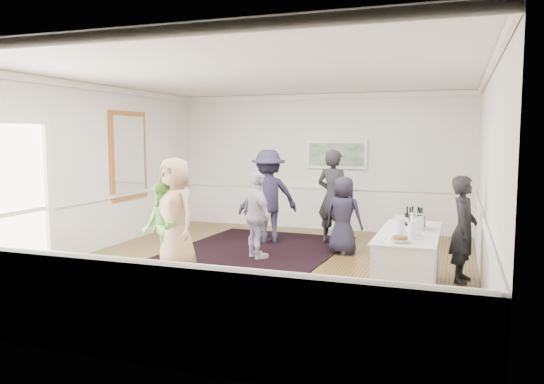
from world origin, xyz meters
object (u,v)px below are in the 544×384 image
(guest_lilac, at_px, (257,215))
(ice_bucket, at_px, (417,222))
(guest_tan, at_px, (175,215))
(guest_green, at_px, (161,227))
(guest_navy, at_px, (343,215))
(bartender, at_px, (464,229))
(guest_dark_a, at_px, (268,196))
(nut_bowl, at_px, (400,239))
(guest_dark_b, at_px, (333,197))
(serving_table, at_px, (408,262))

(guest_lilac, height_order, ice_bucket, guest_lilac)
(guest_tan, xyz_separation_m, guest_green, (-0.19, -0.13, -0.20))
(guest_navy, bearing_deg, guest_green, 51.03)
(bartender, height_order, guest_dark_a, guest_dark_a)
(ice_bucket, relative_size, nut_bowl, 1.03)
(nut_bowl, bearing_deg, guest_lilac, 143.24)
(guest_lilac, distance_m, guest_dark_b, 2.00)
(bartender, distance_m, guest_navy, 2.46)
(guest_navy, bearing_deg, serving_table, 131.66)
(guest_tan, relative_size, guest_green, 1.27)
(guest_navy, height_order, ice_bucket, guest_navy)
(ice_bucket, xyz_separation_m, nut_bowl, (-0.13, -1.02, -0.08))
(ice_bucket, bearing_deg, guest_navy, 127.40)
(bartender, xyz_separation_m, ice_bucket, (-0.64, -0.64, 0.18))
(guest_dark_a, relative_size, guest_navy, 1.32)
(serving_table, distance_m, guest_navy, 2.56)
(serving_table, xyz_separation_m, guest_tan, (-3.71, -0.01, 0.49))
(serving_table, distance_m, guest_dark_b, 3.48)
(guest_tan, height_order, guest_green, guest_tan)
(serving_table, relative_size, guest_navy, 1.46)
(guest_tan, distance_m, guest_green, 0.30)
(guest_lilac, bearing_deg, bartender, -144.94)
(guest_tan, distance_m, guest_dark_a, 2.78)
(serving_table, distance_m, ice_bucket, 0.60)
(bartender, distance_m, nut_bowl, 1.83)
(guest_green, xyz_separation_m, guest_dark_b, (2.14, 3.10, 0.23))
(guest_lilac, distance_m, guest_dark_a, 1.50)
(bartender, relative_size, guest_lilac, 1.03)
(nut_bowl, bearing_deg, guest_dark_b, 114.59)
(guest_green, distance_m, ice_bucket, 4.02)
(guest_navy, distance_m, nut_bowl, 3.23)
(bartender, relative_size, guest_dark_b, 0.83)
(bartender, bearing_deg, guest_navy, 66.78)
(ice_bucket, bearing_deg, bartender, 44.94)
(bartender, bearing_deg, guest_green, 110.34)
(serving_table, relative_size, bartender, 1.33)
(ice_bucket, bearing_deg, guest_tan, -176.50)
(guest_green, distance_m, guest_navy, 3.40)
(guest_lilac, height_order, guest_dark_b, guest_dark_b)
(bartender, distance_m, guest_green, 4.74)
(guest_lilac, xyz_separation_m, guest_dark_a, (-0.30, 1.46, 0.18))
(guest_lilac, distance_m, ice_bucket, 3.04)
(bartender, bearing_deg, guest_dark_b, 58.03)
(guest_dark_a, relative_size, nut_bowl, 7.66)
(bartender, bearing_deg, guest_dark_a, 72.30)
(guest_dark_b, relative_size, ice_bucket, 7.47)
(serving_table, bearing_deg, guest_dark_a, 138.71)
(guest_green, relative_size, nut_bowl, 5.83)
(serving_table, bearing_deg, guest_dark_b, 120.79)
(bartender, xyz_separation_m, guest_dark_b, (-2.49, 2.10, 0.16))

